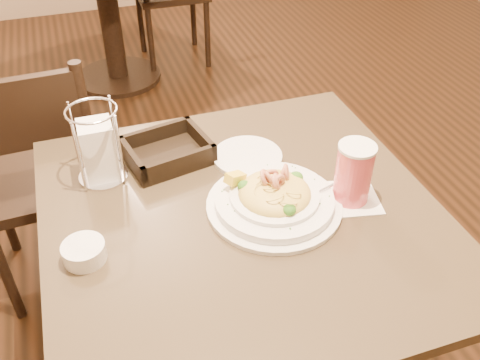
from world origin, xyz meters
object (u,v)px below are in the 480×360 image
object	(u,v)px
dining_chair_near	(39,175)
side_plate	(247,156)
drink_glass	(353,174)
butter_ramekin	(84,252)
pasta_bowl	(274,198)
main_table	(242,282)
bread_basket	(168,153)
napkin_caddy	(99,149)

from	to	relation	value
dining_chair_near	side_plate	size ratio (longest dim) A/B	5.13
drink_glass	side_plate	world-z (taller)	drink_glass
dining_chair_near	butter_ramekin	xyz separation A→B (m)	(0.13, -0.71, 0.28)
pasta_bowl	side_plate	size ratio (longest dim) A/B	1.92
butter_ramekin	drink_glass	bearing A→B (deg)	0.04
main_table	drink_glass	world-z (taller)	drink_glass
bread_basket	main_table	bearing A→B (deg)	-65.67
side_plate	main_table	bearing A→B (deg)	-111.95
drink_glass	bread_basket	bearing A→B (deg)	141.90
drink_glass	butter_ramekin	world-z (taller)	drink_glass
main_table	pasta_bowl	bearing A→B (deg)	-4.35
pasta_bowl	bread_basket	size ratio (longest dim) A/B	1.49
main_table	napkin_caddy	size ratio (longest dim) A/B	4.61
bread_basket	side_plate	world-z (taller)	bread_basket
bread_basket	drink_glass	bearing A→B (deg)	-38.10
main_table	butter_ramekin	distance (m)	0.44
dining_chair_near	napkin_caddy	xyz separation A→B (m)	(0.20, -0.44, 0.35)
drink_glass	napkin_caddy	distance (m)	0.61
napkin_caddy	butter_ramekin	xyz separation A→B (m)	(-0.07, -0.27, -0.06)
napkin_caddy	side_plate	size ratio (longest dim) A/B	1.08
main_table	napkin_caddy	world-z (taller)	napkin_caddy
pasta_bowl	drink_glass	size ratio (longest dim) A/B	2.21
main_table	drink_glass	distance (m)	0.41
pasta_bowl	napkin_caddy	bearing A→B (deg)	145.91
pasta_bowl	side_plate	xyz separation A→B (m)	(0.01, 0.20, -0.02)
bread_basket	napkin_caddy	bearing A→B (deg)	-172.69
main_table	dining_chair_near	bearing A→B (deg)	125.88
dining_chair_near	side_plate	xyz separation A→B (m)	(0.57, -0.48, 0.27)
napkin_caddy	dining_chair_near	bearing A→B (deg)	114.82
main_table	pasta_bowl	xyz separation A→B (m)	(0.07, -0.01, 0.27)
drink_glass	bread_basket	xyz separation A→B (m)	(-0.37, 0.29, -0.05)
pasta_bowl	napkin_caddy	distance (m)	0.44
main_table	napkin_caddy	distance (m)	0.49
drink_glass	side_plate	distance (m)	0.30
side_plate	drink_glass	bearing A→B (deg)	-52.61
drink_glass	napkin_caddy	xyz separation A→B (m)	(-0.54, 0.27, 0.01)
bread_basket	side_plate	distance (m)	0.21
side_plate	butter_ramekin	size ratio (longest dim) A/B	2.02
butter_ramekin	dining_chair_near	bearing A→B (deg)	100.40
dining_chair_near	side_plate	bearing A→B (deg)	137.37
pasta_bowl	butter_ramekin	distance (m)	0.43
dining_chair_near	napkin_caddy	bearing A→B (deg)	112.20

